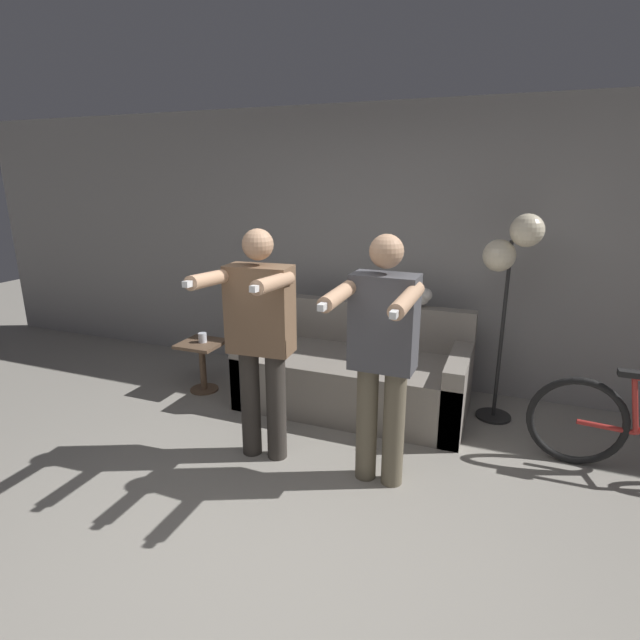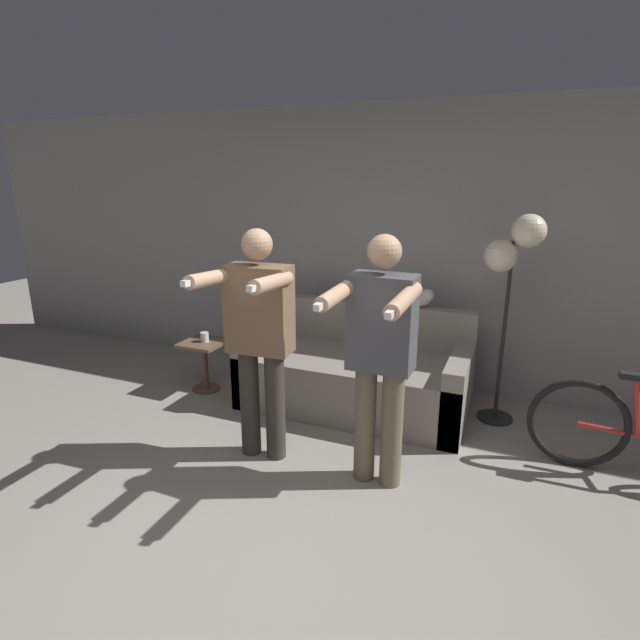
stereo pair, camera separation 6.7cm
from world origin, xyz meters
TOP-DOWN VIEW (x-y plane):
  - ground_plane at (0.00, 0.00)m, footprint 16.00×16.00m
  - wall_back at (0.00, 2.59)m, footprint 10.00×0.05m
  - couch at (-0.13, 1.87)m, footprint 1.93×0.91m
  - person_left at (-0.49, 0.83)m, footprint 0.54×0.70m
  - person_right at (0.37, 0.83)m, footprint 0.48×0.68m
  - cat at (0.26, 2.23)m, footprint 0.49×0.15m
  - floor_lamp at (1.05, 2.08)m, footprint 0.43×0.29m
  - side_table at (-1.56, 1.65)m, footprint 0.38×0.38m
  - cup at (-1.54, 1.66)m, footprint 0.08×0.08m

SIDE VIEW (x-z plane):
  - ground_plane at x=0.00m, z-range 0.00..0.00m
  - couch at x=-0.13m, z-range -0.14..0.72m
  - side_table at x=-1.56m, z-range 0.10..0.58m
  - cup at x=-1.54m, z-range 0.48..0.57m
  - cat at x=0.26m, z-range 0.85..1.02m
  - person_right at x=0.37m, z-range 0.12..1.76m
  - person_left at x=-0.49m, z-range 0.13..1.77m
  - wall_back at x=0.00m, z-range 0.00..2.60m
  - floor_lamp at x=1.05m, z-range 0.53..2.22m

